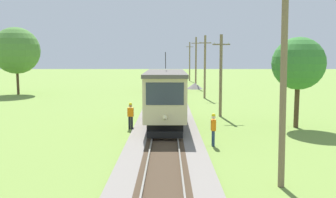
{
  "coord_description": "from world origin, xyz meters",
  "views": [
    {
      "loc": [
        0.17,
        -3.26,
        4.84
      ],
      "look_at": [
        0.07,
        21.1,
        1.89
      ],
      "focal_mm": 37.99,
      "sensor_mm": 36.0,
      "label": 1
    }
  ],
  "objects": [
    {
      "name": "utility_pole_near_tram",
      "position": [
        4.39,
        9.68,
        4.11
      ],
      "size": [
        1.4,
        0.62,
        8.02
      ],
      "color": "#7A664C",
      "rests_on": "ground"
    },
    {
      "name": "red_tram",
      "position": [
        0.0,
        20.2,
        2.19
      ],
      "size": [
        2.6,
        8.54,
        4.79
      ],
      "color": "beige",
      "rests_on": "rail_right"
    },
    {
      "name": "utility_pole_horizon",
      "position": [
        4.39,
        66.13,
        3.86
      ],
      "size": [
        1.4,
        0.49,
        7.52
      ],
      "color": "#7A664C",
      "rests_on": "ground"
    },
    {
      "name": "freight_car",
      "position": [
        0.0,
        45.49,
        1.56
      ],
      "size": [
        2.4,
        5.2,
        2.31
      ],
      "color": "brown",
      "rests_on": "rail_right"
    },
    {
      "name": "tree_right_near",
      "position": [
        -18.86,
        41.6,
        5.51
      ],
      "size": [
        5.81,
        5.81,
        8.43
      ],
      "color": "#4C3823",
      "rests_on": "ground"
    },
    {
      "name": "gravel_pile",
      "position": [
        4.13,
        49.23,
        0.44
      ],
      "size": [
        2.5,
        2.5,
        0.88
      ],
      "primitive_type": "cone",
      "color": "gray",
      "rests_on": "ground"
    },
    {
      "name": "tree_left_near",
      "position": [
        8.9,
        20.56,
        4.33
      ],
      "size": [
        3.51,
        3.51,
        6.1
      ],
      "color": "#4C3823",
      "rests_on": "ground"
    },
    {
      "name": "utility_pole_distant",
      "position": [
        4.39,
        50.57,
        3.93
      ],
      "size": [
        1.4,
        0.31,
        7.67
      ],
      "color": "#7A664C",
      "rests_on": "ground"
    },
    {
      "name": "track_worker",
      "position": [
        2.62,
        15.51,
        0.98
      ],
      "size": [
        0.24,
        0.38,
        1.78
      ],
      "rotation": [
        0.0,
        0.0,
        -3.13
      ],
      "color": "navy",
      "rests_on": "ground"
    },
    {
      "name": "second_worker",
      "position": [
        -2.31,
        19.96,
        0.98
      ],
      "size": [
        0.4,
        0.27,
        1.78
      ],
      "rotation": [
        0.0,
        0.0,
        -1.66
      ],
      "color": "black",
      "rests_on": "ground"
    },
    {
      "name": "utility_pole_far",
      "position": [
        4.39,
        37.4,
        3.69
      ],
      "size": [
        1.4,
        0.26,
        7.18
      ],
      "color": "#7A664C",
      "rests_on": "ground"
    },
    {
      "name": "utility_pole_mid",
      "position": [
        4.39,
        25.08,
        3.37
      ],
      "size": [
        1.4,
        0.41,
        6.54
      ],
      "color": "#7A664C",
      "rests_on": "ground"
    }
  ]
}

